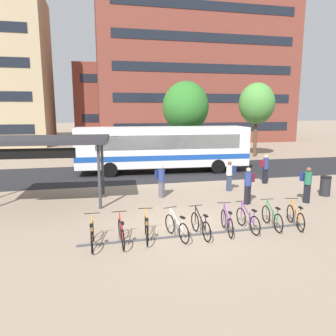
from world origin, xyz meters
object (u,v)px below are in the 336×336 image
Objects in this scene: trash_bin at (325,186)px; street_tree_1 at (257,104)px; parked_bicycle_purple_5 at (227,222)px; commuter_maroon_pack_3 at (265,167)px; commuter_maroon_pack_4 at (248,183)px; street_tree_0 at (186,107)px; parked_bicycle_black_4 at (201,226)px; transit_shelter at (42,142)px; commuter_navy_pack_0 at (307,182)px; commuter_navy_pack_2 at (161,179)px; city_bus at (162,147)px; parked_bicycle_green_7 at (272,218)px; parked_bicycle_orange_8 at (295,217)px; parked_bicycle_orange_2 at (146,229)px; parked_bicycle_orange_0 at (92,235)px; parked_bicycle_white_3 at (177,228)px; commuter_navy_pack_1 at (230,174)px; parked_bicycle_purple_6 at (248,220)px; parked_bicycle_red_1 at (121,233)px.

trash_bin is 0.15× the size of street_tree_1.
commuter_maroon_pack_3 reaches higher than parked_bicycle_purple_5.
commuter_maroon_pack_4 is 0.26× the size of street_tree_0.
transit_shelter reaches higher than parked_bicycle_black_4.
commuter_maroon_pack_4 is at bearing -173.84° from trash_bin.
commuter_navy_pack_2 is at bearing -142.99° from commuter_navy_pack_0.
city_bus is at bearing 177.36° from commuter_navy_pack_0.
parked_bicycle_orange_8 is (0.92, -0.11, 0.00)m from parked_bicycle_green_7.
transit_shelter is (-4.03, 5.45, 2.57)m from parked_bicycle_orange_2.
parked_bicycle_purple_5 is at bearing -86.66° from parked_bicycle_orange_0.
parked_bicycle_green_7 is at bearing 95.63° from parked_bicycle_orange_8.
commuter_maroon_pack_4 is at bearing -53.31° from parked_bicycle_orange_2.
street_tree_0 is at bearing -31.12° from parked_bicycle_white_3.
commuter_navy_pack_1 is at bearing -50.33° from parked_bicycle_orange_0.
city_bus is 10.50m from commuter_navy_pack_0.
parked_bicycle_purple_6 is 7.12m from trash_bin.
trash_bin is 14.75m from street_tree_1.
street_tree_0 is at bearing 98.83° from commuter_maroon_pack_3.
parked_bicycle_black_4 is 0.97× the size of commuter_maroon_pack_4.
parked_bicycle_orange_0 is 1.02× the size of commuter_navy_pack_2.
parked_bicycle_green_7 is 19.68m from street_tree_1.
city_bus is at bearing -151.30° from street_tree_1.
parked_bicycle_black_4 and parked_bicycle_purple_6 have the same top height.
parked_bicycle_purple_5 is (1.92, 0.11, 0.00)m from parked_bicycle_white_3.
commuter_navy_pack_1 is 0.94× the size of commuter_maroon_pack_4.
parked_bicycle_orange_2 is at bearing 95.73° from parked_bicycle_green_7.
commuter_navy_pack_0 is 1.69× the size of trash_bin.
transit_shelter reaches higher than parked_bicycle_white_3.
parked_bicycle_orange_0 is 0.94m from parked_bicycle_red_1.
commuter_navy_pack_0 is 3.97m from commuter_navy_pack_1.
commuter_navy_pack_0 is at bearing -73.62° from parked_bicycle_red_1.
commuter_maroon_pack_4 is 16.66m from street_tree_1.
parked_bicycle_orange_0 is at bearing -4.25° from commuter_maroon_pack_4.
parked_bicycle_orange_0 is at bearing 88.98° from parked_bicycle_purple_6.
parked_bicycle_orange_8 is (2.79, -11.83, -1.39)m from city_bus.
parked_bicycle_red_1 and parked_bicycle_white_3 have the same top height.
transit_shelter is (-2.22, 5.61, 2.57)m from parked_bicycle_orange_0.
street_tree_0 is at bearing -11.13° from parked_bicycle_purple_6.
parked_bicycle_orange_2 is at bearing -127.04° from street_tree_1.
street_tree_1 is (3.14, 13.72, 4.41)m from trash_bin.
parked_bicycle_orange_2 is 18.26m from street_tree_0.
commuter_maroon_pack_4 is at bearing -132.55° from commuter_maroon_pack_3.
commuter_navy_pack_1 is at bearing -49.02° from parked_bicycle_red_1.
street_tree_0 is at bearing 11.52° from parked_bicycle_orange_8.
parked_bicycle_orange_2 is 0.25× the size of street_tree_1.
parked_bicycle_red_1 is 18.72m from street_tree_0.
city_bus reaches higher than parked_bicycle_red_1.
parked_bicycle_orange_0 is 1.00× the size of parked_bicycle_orange_2.
commuter_navy_pack_1 is (2.57, 5.68, 0.58)m from parked_bicycle_purple_5.
commuter_maroon_pack_4 is (-2.97, -3.75, 0.00)m from commuter_maroon_pack_3.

